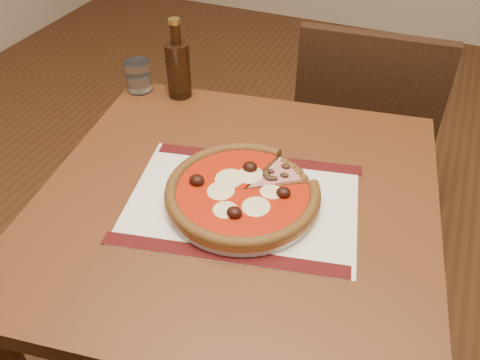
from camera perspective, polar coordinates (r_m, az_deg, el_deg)
name	(u,v)px	position (r m, az deg, el deg)	size (l,w,h in m)	color
table	(236,232)	(1.10, -0.40, -5.89)	(0.91, 0.91, 0.75)	brown
chair_far	(363,133)	(1.70, 13.62, 5.20)	(0.45, 0.45, 0.88)	black
placemat	(243,202)	(1.02, 0.29, -2.50)	(0.45, 0.32, 0.00)	white
plate	(243,198)	(1.01, 0.30, -2.08)	(0.30, 0.30, 0.02)	white
pizza	(243,191)	(1.00, 0.30, -1.24)	(0.31, 0.31, 0.04)	#9C5B25
ham_slice	(282,178)	(1.04, 4.79, 0.20)	(0.11, 0.12, 0.02)	#9C5B25
water_glass	(138,76)	(1.39, -11.36, 11.37)	(0.07, 0.07, 0.08)	white
bottle	(178,67)	(1.33, -6.96, 12.49)	(0.06, 0.06, 0.21)	#351D0D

